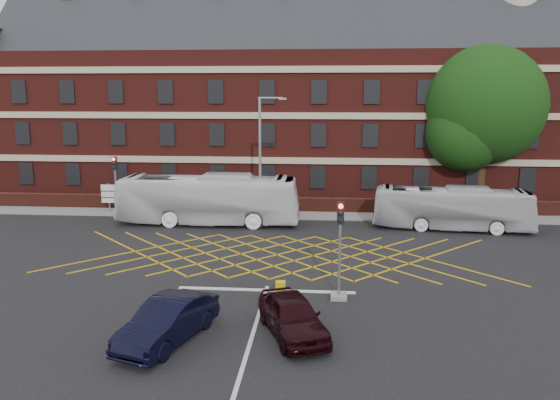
# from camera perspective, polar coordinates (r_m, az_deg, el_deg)

# --- Properties ---
(ground) EXTENTS (120.00, 120.00, 0.00)m
(ground) POSITION_cam_1_polar(r_m,az_deg,el_deg) (28.21, -0.69, -6.93)
(ground) COLOR black
(ground) RESTS_ON ground
(victorian_building) EXTENTS (51.00, 12.17, 20.40)m
(victorian_building) POSITION_cam_1_polar(r_m,az_deg,el_deg) (48.75, 2.08, 10.07)
(victorian_building) COLOR #561A16
(victorian_building) RESTS_ON ground
(boundary_wall) EXTENTS (56.00, 0.50, 1.10)m
(boundary_wall) POSITION_cam_1_polar(r_m,az_deg,el_deg) (40.61, 1.05, -0.50)
(boundary_wall) COLOR #4F1D15
(boundary_wall) RESTS_ON ground
(far_pavement) EXTENTS (60.00, 3.00, 0.12)m
(far_pavement) POSITION_cam_1_polar(r_m,az_deg,el_deg) (39.74, 0.96, -1.48)
(far_pavement) COLOR slate
(far_pavement) RESTS_ON ground
(box_junction_hatching) EXTENTS (8.22, 8.22, 0.02)m
(box_junction_hatching) POSITION_cam_1_polar(r_m,az_deg,el_deg) (30.11, -0.32, -5.74)
(box_junction_hatching) COLOR #CC990C
(box_junction_hatching) RESTS_ON ground
(stop_line) EXTENTS (8.00, 0.30, 0.02)m
(stop_line) POSITION_cam_1_polar(r_m,az_deg,el_deg) (24.92, -1.46, -9.40)
(stop_line) COLOR silver
(stop_line) RESTS_ON ground
(centre_line) EXTENTS (0.15, 14.00, 0.02)m
(centre_line) POSITION_cam_1_polar(r_m,az_deg,el_deg) (19.02, -3.66, -16.26)
(centre_line) COLOR silver
(centre_line) RESTS_ON ground
(bus_left) EXTENTS (12.20, 2.91, 3.40)m
(bus_left) POSITION_cam_1_polar(r_m,az_deg,el_deg) (37.03, -7.48, 0.07)
(bus_left) COLOR white
(bus_left) RESTS_ON ground
(bus_right) EXTENTS (10.25, 3.48, 2.80)m
(bus_right) POSITION_cam_1_polar(r_m,az_deg,el_deg) (37.03, 17.52, -0.82)
(bus_right) COLOR silver
(bus_right) RESTS_ON ground
(car_navy) EXTENTS (2.99, 4.95, 1.54)m
(car_navy) POSITION_cam_1_polar(r_m,az_deg,el_deg) (20.29, -11.64, -12.28)
(car_navy) COLOR black
(car_navy) RESTS_ON ground
(car_maroon) EXTENTS (3.25, 4.72, 1.49)m
(car_maroon) POSITION_cam_1_polar(r_m,az_deg,el_deg) (20.39, 1.33, -11.99)
(car_maroon) COLOR black
(car_maroon) RESTS_ON ground
(deciduous_tree) EXTENTS (9.01, 9.01, 12.33)m
(deciduous_tree) POSITION_cam_1_polar(r_m,az_deg,el_deg) (44.58, 20.48, 8.47)
(deciduous_tree) COLOR black
(deciduous_tree) RESTS_ON ground
(traffic_light_near) EXTENTS (0.70, 0.70, 4.27)m
(traffic_light_near) POSITION_cam_1_polar(r_m,az_deg,el_deg) (23.52, 6.24, -6.21)
(traffic_light_near) COLOR slate
(traffic_light_near) RESTS_ON ground
(traffic_light_far) EXTENTS (0.70, 0.70, 4.27)m
(traffic_light_far) POSITION_cam_1_polar(r_m,az_deg,el_deg) (40.95, -16.75, 0.85)
(traffic_light_far) COLOR slate
(traffic_light_far) RESTS_ON ground
(street_lamp) EXTENTS (2.25, 1.00, 8.48)m
(street_lamp) POSITION_cam_1_polar(r_m,az_deg,el_deg) (36.35, -1.97, 1.85)
(street_lamp) COLOR slate
(street_lamp) RESTS_ON ground
(direction_signs) EXTENTS (1.10, 0.16, 2.20)m
(direction_signs) POSITION_cam_1_polar(r_m,az_deg,el_deg) (42.07, -17.47, 0.54)
(direction_signs) COLOR gray
(direction_signs) RESTS_ON ground
(utility_cabinet) EXTENTS (0.41, 0.39, 0.80)m
(utility_cabinet) POSITION_cam_1_polar(r_m,az_deg,el_deg) (23.77, 0.06, -9.43)
(utility_cabinet) COLOR gold
(utility_cabinet) RESTS_ON ground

